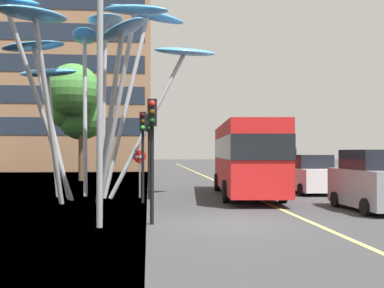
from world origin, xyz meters
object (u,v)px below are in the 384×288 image
at_px(car_parked_far, 310,175).
at_px(street_lamp, 111,49).
at_px(traffic_light_kerb_far, 143,137).
at_px(red_bus, 246,155).
at_px(traffic_light_kerb_near, 152,134).
at_px(car_side_street, 277,168).
at_px(leaf_sculpture, 88,47).
at_px(no_entry_sign, 140,166).
at_px(car_parked_mid, 374,182).
at_px(traffic_light_island_mid, 149,138).

height_order(car_parked_far, street_lamp, street_lamp).
height_order(traffic_light_kerb_far, street_lamp, street_lamp).
height_order(red_bus, traffic_light_kerb_near, traffic_light_kerb_near).
relative_size(red_bus, street_lamp, 1.33).
bearing_deg(traffic_light_kerb_near, car_side_street, 63.07).
bearing_deg(leaf_sculpture, traffic_light_kerb_near, -69.89).
distance_m(traffic_light_kerb_far, no_entry_sign, 2.70).
bearing_deg(car_side_street, car_parked_mid, -90.68).
xyz_separation_m(car_parked_mid, car_parked_far, (0.19, 7.45, -0.11)).
bearing_deg(leaf_sculpture, red_bus, 6.77).
bearing_deg(red_bus, car_parked_far, 21.46).
xyz_separation_m(red_bus, car_parked_mid, (3.47, -6.01, -0.97)).
height_order(leaf_sculpture, no_entry_sign, leaf_sculpture).
height_order(leaf_sculpture, street_lamp, leaf_sculpture).
xyz_separation_m(leaf_sculpture, traffic_light_kerb_near, (2.82, -7.70, -4.22)).
relative_size(car_parked_mid, car_side_street, 0.91).
bearing_deg(car_parked_mid, car_parked_far, 88.58).
distance_m(red_bus, leaf_sculpture, 8.92).
bearing_deg(red_bus, traffic_light_kerb_near, -118.14).
bearing_deg(traffic_light_kerb_far, leaf_sculpture, 144.54).
bearing_deg(traffic_light_kerb_near, traffic_light_island_mid, 90.61).
height_order(traffic_light_island_mid, car_parked_far, traffic_light_island_mid).
bearing_deg(traffic_light_kerb_far, street_lamp, -97.55).
bearing_deg(car_parked_mid, leaf_sculpture, 154.76).
relative_size(car_parked_far, no_entry_sign, 1.96).
xyz_separation_m(red_bus, traffic_light_island_mid, (-4.67, -1.12, 0.77)).
xyz_separation_m(traffic_light_kerb_far, car_parked_mid, (8.40, -3.37, -1.71)).
xyz_separation_m(traffic_light_kerb_near, car_side_street, (8.22, 16.19, -1.58)).
bearing_deg(no_entry_sign, leaf_sculpture, -165.16).
bearing_deg(car_side_street, no_entry_sign, -137.95).
xyz_separation_m(traffic_light_island_mid, no_entry_sign, (-0.43, 0.85, -1.29)).
relative_size(traffic_light_kerb_near, car_parked_far, 0.85).
bearing_deg(leaf_sculpture, traffic_light_kerb_far, -35.46).
bearing_deg(red_bus, no_entry_sign, -176.99).
relative_size(leaf_sculpture, car_side_street, 2.36).
height_order(leaf_sculpture, car_parked_far, leaf_sculpture).
height_order(red_bus, traffic_light_kerb_far, traffic_light_kerb_far).
bearing_deg(leaf_sculpture, car_parked_far, 11.83).
bearing_deg(street_lamp, car_parked_mid, 17.58).
relative_size(traffic_light_island_mid, car_parked_mid, 0.92).
distance_m(red_bus, car_side_street, 8.48).
distance_m(street_lamp, no_entry_sign, 9.42).
distance_m(traffic_light_kerb_near, car_parked_far, 13.09).
height_order(traffic_light_kerb_near, car_parked_far, traffic_light_kerb_near).
xyz_separation_m(red_bus, leaf_sculpture, (-7.41, -0.88, 4.89)).
bearing_deg(car_parked_far, leaf_sculpture, -168.17).
distance_m(traffic_light_kerb_near, traffic_light_island_mid, 7.46).
xyz_separation_m(traffic_light_kerb_far, car_side_street, (8.57, 10.25, -1.66)).
bearing_deg(red_bus, traffic_light_island_mid, -166.56).
bearing_deg(car_side_street, street_lamp, -119.60).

